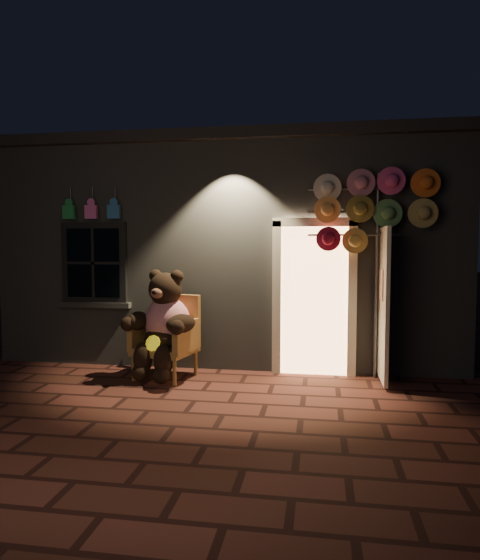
# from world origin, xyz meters

# --- Properties ---
(ground) EXTENTS (60.00, 60.00, 0.00)m
(ground) POSITION_xyz_m (0.00, 0.00, 0.00)
(ground) COLOR #582921
(ground) RESTS_ON ground
(shop_building) EXTENTS (7.30, 5.95, 3.51)m
(shop_building) POSITION_xyz_m (0.00, 3.99, 1.74)
(shop_building) COLOR slate
(shop_building) RESTS_ON ground
(wicker_armchair) EXTENTS (0.90, 0.85, 1.12)m
(wicker_armchair) POSITION_xyz_m (-0.63, 1.02, 0.56)
(wicker_armchair) COLOR #A1783E
(wicker_armchair) RESTS_ON ground
(teddy_bear) EXTENTS (1.03, 0.91, 1.45)m
(teddy_bear) POSITION_xyz_m (-0.65, 0.88, 0.75)
(teddy_bear) COLOR red
(teddy_bear) RESTS_ON ground
(hat_rack) EXTENTS (1.65, 0.22, 2.80)m
(hat_rack) POSITION_xyz_m (2.04, 1.28, 2.30)
(hat_rack) COLOR #59595E
(hat_rack) RESTS_ON ground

